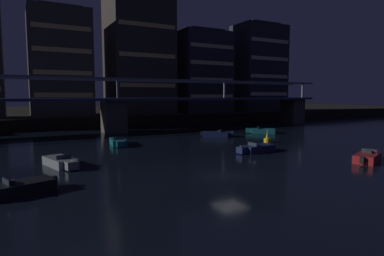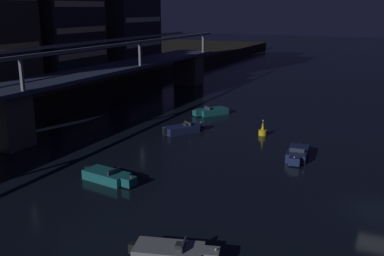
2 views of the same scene
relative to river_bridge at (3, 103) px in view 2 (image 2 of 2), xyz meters
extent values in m
plane|color=black|center=(0.00, -35.44, -4.49)|extent=(400.00, 400.00, 0.00)
cube|color=#4C4944|center=(0.00, 0.01, -1.71)|extent=(3.60, 4.40, 5.55)
cube|color=#4C4944|center=(42.41, 0.01, -1.71)|extent=(3.60, 4.40, 5.55)
cube|color=#2D3856|center=(0.00, 0.01, 1.29)|extent=(90.83, 6.40, 0.45)
cube|color=slate|center=(0.00, -2.89, 4.71)|extent=(90.83, 0.36, 0.36)
cube|color=slate|center=(0.00, -2.89, 3.11)|extent=(0.30, 0.30, 3.20)
cube|color=slate|center=(21.21, -2.89, 3.11)|extent=(0.30, 0.30, 3.20)
cube|color=slate|center=(42.41, -2.89, 3.11)|extent=(0.30, 0.30, 3.20)
cube|color=#F2D172|center=(10.92, 11.54, 4.19)|extent=(12.87, 0.10, 0.90)
cube|color=#282833|center=(27.64, 17.05, 7.82)|extent=(13.12, 10.11, 20.21)
cube|color=beige|center=(27.64, 11.94, 1.75)|extent=(12.07, 0.10, 0.90)
cube|color=beige|center=(27.64, 11.94, 5.79)|extent=(12.07, 0.10, 0.90)
cube|color=beige|center=(27.64, 11.94, 9.84)|extent=(12.07, 0.10, 0.90)
cube|color=#282833|center=(44.81, 15.48, 9.37)|extent=(13.63, 9.25, 23.31)
cube|color=beige|center=(44.81, 10.81, 2.37)|extent=(12.54, 0.10, 0.90)
cube|color=beige|center=(44.81, 10.81, 7.03)|extent=(12.54, 0.10, 0.90)
cube|color=gray|center=(-11.55, -25.04, -4.09)|extent=(2.80, 4.25, 0.80)
cube|color=gray|center=(-10.89, -27.35, -4.04)|extent=(1.20, 1.14, 0.70)
cube|color=#283342|center=(-11.32, -25.86, -3.51)|extent=(1.33, 0.47, 0.36)
cube|color=#262628|center=(-11.39, -25.62, -3.57)|extent=(0.65, 0.54, 0.24)
cube|color=black|center=(-12.14, -22.97, -3.99)|extent=(0.44, 0.44, 0.60)
sphere|color=beige|center=(-10.82, -27.59, -3.61)|extent=(0.12, 0.12, 0.12)
cube|color=#19234C|center=(9.23, -27.67, -4.09)|extent=(4.07, 2.19, 0.80)
cube|color=#19234C|center=(6.84, -27.91, -4.04)|extent=(1.00, 1.08, 0.70)
cube|color=#283342|center=(8.39, -27.75, -3.51)|extent=(0.24, 1.35, 0.36)
cube|color=#262628|center=(8.64, -27.73, -3.57)|extent=(0.45, 0.60, 0.24)
cube|color=black|center=(11.38, -27.45, -3.99)|extent=(0.39, 0.39, 0.60)
sphere|color=beige|center=(6.59, -27.94, -3.61)|extent=(0.12, 0.12, 0.12)
cube|color=#19234C|center=(12.20, -13.79, -4.09)|extent=(4.27, 3.59, 0.80)
cube|color=#19234C|center=(14.25, -15.06, -4.04)|extent=(1.29, 1.32, 0.70)
cube|color=#283342|center=(12.93, -14.24, -3.51)|extent=(0.80, 1.20, 0.36)
cube|color=#262628|center=(12.71, -14.11, -3.57)|extent=(0.64, 0.69, 0.24)
cube|color=black|center=(10.37, -12.66, -3.99)|extent=(0.50, 0.50, 0.60)
sphere|color=beige|center=(14.46, -15.20, -3.61)|extent=(0.12, 0.12, 0.12)
cube|color=#196066|center=(22.04, -13.52, -4.09)|extent=(4.23, 3.73, 0.80)
cube|color=#196066|center=(20.08, -12.12, -4.04)|extent=(1.31, 1.33, 0.70)
cube|color=#283342|center=(21.35, -13.02, -3.51)|extent=(0.86, 1.16, 0.36)
cube|color=#262628|center=(21.55, -13.17, -3.57)|extent=(0.65, 0.69, 0.24)
cube|color=black|center=(23.79, -14.77, -3.99)|extent=(0.50, 0.50, 0.60)
sphere|color=beige|center=(19.88, -11.98, -3.61)|extent=(0.12, 0.12, 0.12)
cube|color=#196066|center=(-3.36, -14.80, -4.09)|extent=(2.31, 4.12, 0.80)
cube|color=#196066|center=(-3.69, -17.18, -4.04)|extent=(1.10, 1.02, 0.70)
cube|color=#283342|center=(-3.48, -15.64, -3.51)|extent=(1.35, 0.28, 0.36)
cube|color=#262628|center=(-3.44, -15.40, -3.57)|extent=(0.61, 0.47, 0.24)
cube|color=black|center=(-3.07, -12.66, -3.99)|extent=(0.40, 0.40, 0.60)
sphere|color=red|center=(-3.72, -17.43, -3.61)|extent=(0.12, 0.12, 0.12)
cylinder|color=yellow|center=(15.20, -22.43, -4.19)|extent=(0.90, 0.90, 0.60)
cone|color=yellow|center=(15.20, -22.43, -3.39)|extent=(0.36, 0.36, 1.00)
sphere|color=#F2EAB2|center=(15.20, -22.43, -2.81)|extent=(0.16, 0.16, 0.16)
camera|label=1|loc=(-14.72, -56.47, 1.94)|focal=30.44mm
camera|label=2|loc=(-31.03, -35.80, 9.25)|focal=41.44mm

